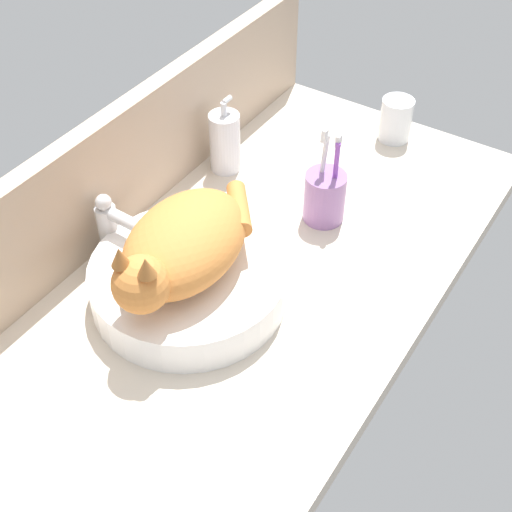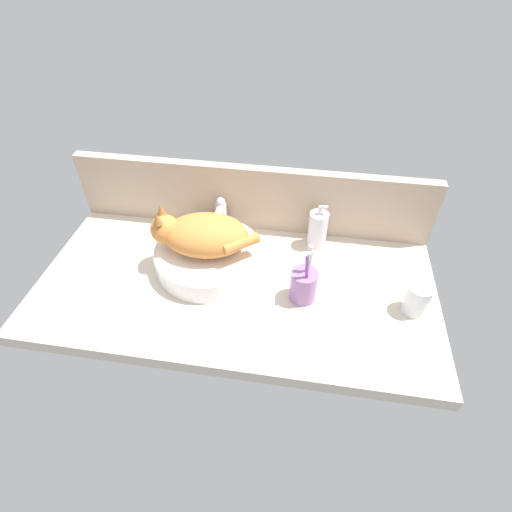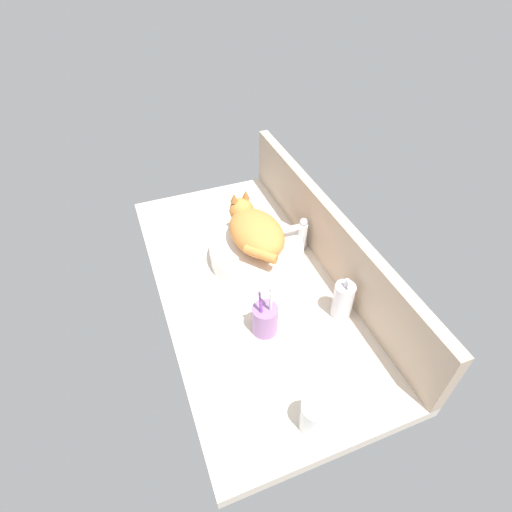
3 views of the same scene
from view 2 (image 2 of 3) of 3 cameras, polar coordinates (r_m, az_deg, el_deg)
ground_plane at (r=122.12cm, az=-2.85°, el=-4.32°), size 118.58×59.67×4.00cm
backsplash_panel at (r=134.33cm, az=-0.72°, el=8.32°), size 118.58×3.60×22.87cm
sink_basin at (r=124.25cm, az=-6.79°, el=-0.14°), size 32.64×32.64×6.70cm
cat at (r=118.48cm, az=-7.80°, el=3.09°), size 32.41×19.28×14.00cm
faucet at (r=133.64cm, az=-5.06°, el=5.76°), size 3.60×11.83×13.60cm
soap_dispenser at (r=130.53cm, az=8.79°, el=3.81°), size 6.14×6.14×15.79cm
toothbrush_cup at (r=113.33cm, az=6.82°, el=-4.10°), size 7.67×7.67×18.66cm
water_glass at (r=118.55cm, az=21.96°, el=-5.84°), size 6.77×6.77×9.26cm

